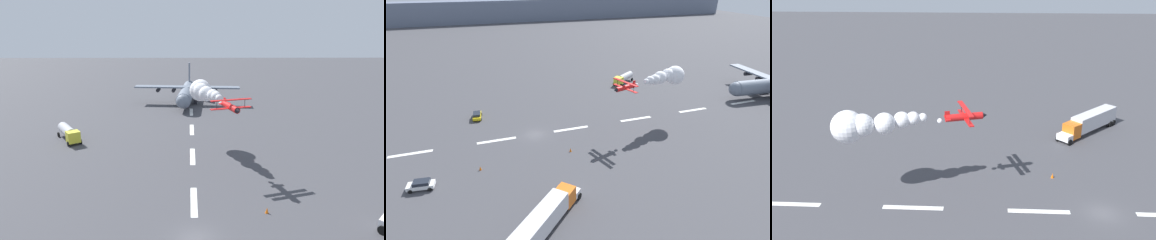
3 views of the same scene
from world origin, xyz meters
The scene contains 7 objects.
ground_plane centered at (0.00, 0.00, 0.00)m, with size 440.00×440.00×0.00m, color #424247.
runway_stripe_5 centered at (8.18, 0.00, 0.01)m, with size 8.00×0.90×0.01m, color white.
runway_stripe_6 centered at (24.55, 0.00, 0.01)m, with size 8.00×0.90×0.01m, color white.
runway_stripe_7 centered at (40.91, 0.00, 0.01)m, with size 8.00×0.90×0.01m, color white.
stunt_biplane_red centered at (30.16, -2.22, 10.70)m, with size 19.89×9.62×4.26m.
semi_truck_orange centered at (-4.20, -27.55, 2.14)m, with size 13.10×12.96×3.70m.
traffic_cone_far centered at (5.18, -9.15, 0.38)m, with size 0.44×0.44×0.75m, color orange.
Camera 3 is at (15.34, 46.93, 30.27)m, focal length 39.38 mm.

